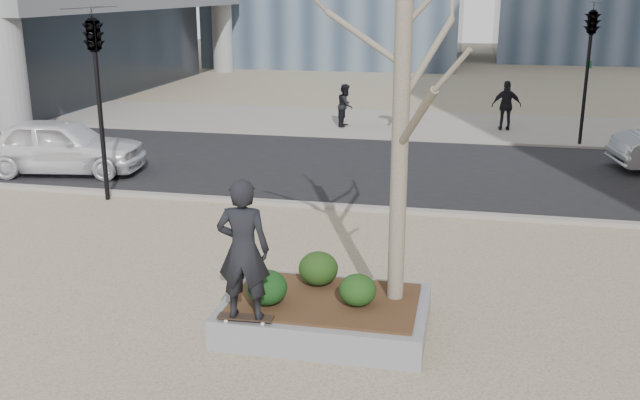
% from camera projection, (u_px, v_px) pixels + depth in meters
% --- Properties ---
extents(ground, '(120.00, 120.00, 0.00)m').
position_uv_depth(ground, '(261.00, 323.00, 10.84)').
color(ground, tan).
rests_on(ground, ground).
extents(street, '(60.00, 8.00, 0.02)m').
position_uv_depth(street, '(361.00, 167.00, 20.22)').
color(street, black).
rests_on(street, ground).
extents(far_sidewalk, '(60.00, 6.00, 0.02)m').
position_uv_depth(far_sidewalk, '(389.00, 124.00, 26.78)').
color(far_sidewalk, gray).
rests_on(far_sidewalk, ground).
extents(planter, '(3.00, 2.00, 0.45)m').
position_uv_depth(planter, '(325.00, 315.00, 10.58)').
color(planter, gray).
rests_on(planter, ground).
extents(planter_mulch, '(2.70, 1.70, 0.04)m').
position_uv_depth(planter_mulch, '(325.00, 300.00, 10.51)').
color(planter_mulch, '#382314').
rests_on(planter_mulch, planter).
extents(sycamore_tree, '(2.80, 2.80, 6.60)m').
position_uv_depth(sycamore_tree, '(402.00, 73.00, 9.65)').
color(sycamore_tree, gray).
rests_on(sycamore_tree, planter_mulch).
extents(shrub_left, '(0.60, 0.60, 0.51)m').
position_uv_depth(shrub_left, '(267.00, 288.00, 10.27)').
color(shrub_left, black).
rests_on(shrub_left, planter_mulch).
extents(shrub_middle, '(0.61, 0.61, 0.52)m').
position_uv_depth(shrub_middle, '(318.00, 268.00, 10.95)').
color(shrub_middle, '#1B3912').
rests_on(shrub_middle, planter_mulch).
extents(shrub_right, '(0.54, 0.54, 0.46)m').
position_uv_depth(shrub_right, '(358.00, 290.00, 10.24)').
color(shrub_right, '#193A12').
rests_on(shrub_right, planter_mulch).
extents(skateboard, '(0.79, 0.24, 0.08)m').
position_uv_depth(skateboard, '(246.00, 319.00, 9.87)').
color(skateboard, black).
rests_on(skateboard, planter).
extents(skateboarder, '(0.75, 0.53, 1.97)m').
position_uv_depth(skateboarder, '(243.00, 250.00, 9.57)').
color(skateboarder, black).
rests_on(skateboarder, skateboard).
extents(police_car, '(4.68, 2.45, 1.52)m').
position_uv_depth(police_car, '(61.00, 146.00, 19.38)').
color(police_car, white).
rests_on(police_car, street).
extents(pedestrian_a, '(0.65, 0.80, 1.55)m').
position_uv_depth(pedestrian_a, '(346.00, 105.00, 25.98)').
color(pedestrian_a, black).
rests_on(pedestrian_a, far_sidewalk).
extents(pedestrian_b, '(0.88, 1.23, 1.72)m').
position_uv_depth(pedestrian_b, '(401.00, 104.00, 25.76)').
color(pedestrian_b, '#3D546F').
rests_on(pedestrian_b, far_sidewalk).
extents(pedestrian_c, '(1.05, 0.50, 1.75)m').
position_uv_depth(pedestrian_c, '(506.00, 106.00, 25.27)').
color(pedestrian_c, black).
rests_on(pedestrian_c, far_sidewalk).
extents(traffic_light_near, '(0.60, 2.48, 4.50)m').
position_uv_depth(traffic_light_near, '(100.00, 107.00, 16.54)').
color(traffic_light_near, black).
rests_on(traffic_light_near, ground).
extents(traffic_light_far, '(0.60, 2.48, 4.50)m').
position_uv_depth(traffic_light_far, '(587.00, 75.00, 22.60)').
color(traffic_light_far, black).
rests_on(traffic_light_far, ground).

